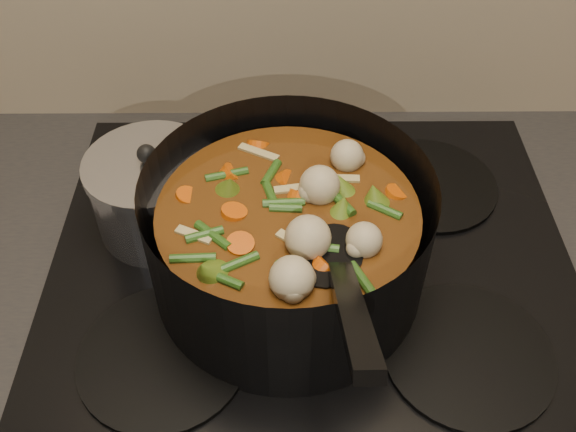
{
  "coord_description": "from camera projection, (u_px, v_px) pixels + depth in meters",
  "views": [
    {
      "loc": [
        -0.03,
        1.44,
        1.52
      ],
      "look_at": [
        -0.03,
        1.9,
        1.04
      ],
      "focal_mm": 40.0,
      "sensor_mm": 36.0,
      "label": 1
    }
  ],
  "objects": [
    {
      "name": "stovetop",
      "position": [
        312.0,
        266.0,
        0.77
      ],
      "size": [
        0.62,
        0.54,
        0.03
      ],
      "color": "black",
      "rests_on": "counter"
    },
    {
      "name": "saucepan",
      "position": [
        155.0,
        193.0,
        0.77
      ],
      "size": [
        0.15,
        0.15,
        0.13
      ],
      "rotation": [
        0.0,
        0.0,
        0.43
      ],
      "color": "silver",
      "rests_on": "stovetop"
    },
    {
      "name": "stockpot",
      "position": [
        288.0,
        239.0,
        0.69
      ],
      "size": [
        0.35,
        0.43,
        0.22
      ],
      "rotation": [
        0.0,
        0.0,
        -0.18
      ],
      "color": "black",
      "rests_on": "stovetop"
    }
  ]
}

